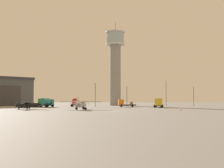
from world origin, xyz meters
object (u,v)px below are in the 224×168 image
at_px(airplane_silver, 81,104).
at_px(light_post_north, 166,91).
at_px(truck_fuel_tanker_teal, 46,102).
at_px(traffic_cone_near_left, 181,109).
at_px(truck_box_yellow, 159,102).
at_px(truck_fuel_tanker_red, 75,102).
at_px(truck_flatbed_orange, 124,103).
at_px(car_black, 24,106).
at_px(airplane_black, 28,104).
at_px(control_tower, 115,61).
at_px(light_post_west, 95,92).
at_px(light_post_east, 127,94).
at_px(light_post_centre, 194,94).

height_order(airplane_silver, light_post_north, light_post_north).
height_order(truck_fuel_tanker_teal, traffic_cone_near_left, truck_fuel_tanker_teal).
bearing_deg(truck_box_yellow, light_post_north, 174.23).
bearing_deg(truck_fuel_tanker_red, truck_flatbed_orange, -103.94).
xyz_separation_m(truck_box_yellow, car_black, (-42.31, -3.82, -0.92)).
bearing_deg(airplane_black, control_tower, -114.68).
bearing_deg(light_post_north, light_post_west, -158.00).
xyz_separation_m(airplane_silver, car_black, (-19.02, 16.30, -0.72)).
xyz_separation_m(truck_box_yellow, truck_fuel_tanker_teal, (-36.85, 3.79, 0.03)).
distance_m(light_post_west, light_post_east, 13.62).
bearing_deg(light_post_east, car_black, -147.30).
height_order(airplane_black, light_post_west, light_post_west).
distance_m(airplane_silver, light_post_west, 31.33).
bearing_deg(car_black, traffic_cone_near_left, -144.34).
bearing_deg(light_post_centre, airplane_silver, -134.41).
height_order(truck_fuel_tanker_red, traffic_cone_near_left, truck_fuel_tanker_red).
bearing_deg(control_tower, airplane_silver, -101.25).
xyz_separation_m(control_tower, truck_flatbed_orange, (2.33, -24.48, -17.92)).
xyz_separation_m(control_tower, light_post_east, (3.99, -14.11, -14.45)).
relative_size(truck_flatbed_orange, light_post_north, 0.60).
relative_size(truck_box_yellow, light_post_centre, 0.87).
xyz_separation_m(airplane_silver, light_post_north, (30.29, 42.25, 4.57)).
bearing_deg(truck_fuel_tanker_red, light_post_west, -89.15).
bearing_deg(truck_box_yellow, light_post_west, -105.77).
bearing_deg(light_post_north, truck_fuel_tanker_red, -161.32).
distance_m(control_tower, truck_fuel_tanker_teal, 40.66).
xyz_separation_m(airplane_black, traffic_cone_near_left, (38.71, -6.63, -1.05)).
bearing_deg(control_tower, light_post_west, -110.72).
distance_m(airplane_silver, car_black, 25.06).
height_order(light_post_east, light_post_centre, light_post_centre).
xyz_separation_m(truck_fuel_tanker_teal, truck_flatbed_orange, (26.19, 3.40, -0.42)).
xyz_separation_m(truck_flatbed_orange, traffic_cone_near_left, (11.89, -30.91, -0.98)).
relative_size(airplane_black, car_black, 2.08).
xyz_separation_m(truck_fuel_tanker_red, car_black, (-14.36, -14.14, -0.90)).
distance_m(truck_fuel_tanker_teal, truck_flatbed_orange, 26.42).
bearing_deg(truck_fuel_tanker_red, light_post_east, -72.78).
height_order(airplane_black, truck_fuel_tanker_teal, truck_fuel_tanker_teal).
bearing_deg(airplane_black, truck_flatbed_orange, -135.86).
xyz_separation_m(car_black, light_post_west, (21.46, 14.70, 4.50)).
bearing_deg(control_tower, traffic_cone_near_left, -75.60).
bearing_deg(traffic_cone_near_left, light_post_west, 122.55).
bearing_deg(truck_fuel_tanker_red, truck_box_yellow, -113.96).
bearing_deg(truck_flatbed_orange, traffic_cone_near_left, 107.05).
bearing_deg(truck_fuel_tanker_red, control_tower, -38.71).
relative_size(truck_fuel_tanker_red, traffic_cone_near_left, 10.02).
bearing_deg(truck_box_yellow, light_post_centre, 152.52).
relative_size(control_tower, car_black, 7.80).
bearing_deg(airplane_silver, light_post_west, 4.51).
xyz_separation_m(truck_box_yellow, light_post_west, (-20.86, 10.88, 3.58)).
relative_size(truck_fuel_tanker_red, car_black, 1.23).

